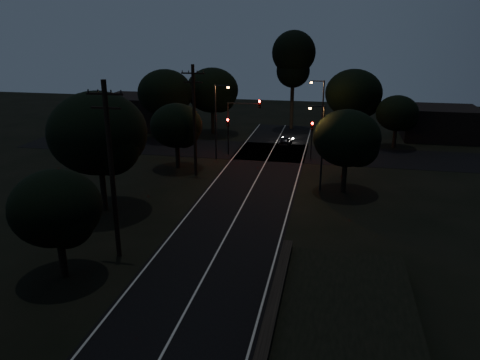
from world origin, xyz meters
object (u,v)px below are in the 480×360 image
at_px(utility_pole_far, 194,119).
at_px(car, 286,141).
at_px(signal_right, 312,133).
at_px(tall_pine, 293,59).
at_px(streetlight_a, 217,117).
at_px(streetlight_b, 321,110).
at_px(streetlight_c, 321,142).
at_px(signal_mast, 243,117).
at_px(utility_pole_mid, 111,169).
at_px(signal_left, 228,130).

distance_m(utility_pole_far, car, 16.15).
distance_m(utility_pole_far, signal_right, 13.53).
relative_size(tall_pine, streetlight_a, 1.65).
xyz_separation_m(streetlight_b, car, (-4.04, 1.54, -4.11)).
xyz_separation_m(streetlight_c, car, (-4.56, 15.54, -3.82)).
bearing_deg(tall_pine, streetlight_a, -110.36).
distance_m(signal_mast, streetlight_c, 13.28).
bearing_deg(signal_right, car, 120.95).
height_order(signal_right, signal_mast, signal_mast).
relative_size(utility_pole_far, tall_pine, 0.79).
bearing_deg(car, streetlight_b, 164.01).
height_order(utility_pole_mid, streetlight_b, utility_pole_mid).
relative_size(tall_pine, signal_left, 3.23).
xyz_separation_m(utility_pole_far, signal_mast, (3.09, 7.99, -1.15)).
xyz_separation_m(signal_right, streetlight_c, (1.23, -9.99, 1.51)).
relative_size(streetlight_b, streetlight_c, 1.07).
distance_m(streetlight_b, car, 5.96).
relative_size(signal_mast, streetlight_a, 0.78).
bearing_deg(streetlight_b, utility_pole_mid, -111.30).
height_order(signal_mast, streetlight_a, streetlight_a).
distance_m(signal_left, streetlight_b, 10.84).
bearing_deg(tall_pine, streetlight_b, -68.62).
distance_m(utility_pole_far, streetlight_a, 6.10).
xyz_separation_m(utility_pole_far, streetlight_b, (11.31, 12.00, -0.85)).
xyz_separation_m(signal_left, streetlight_a, (-0.71, -1.99, 1.80)).
height_order(utility_pole_mid, signal_mast, utility_pole_mid).
distance_m(signal_left, signal_mast, 2.26).
distance_m(utility_pole_mid, signal_left, 25.19).
bearing_deg(car, tall_pine, -83.49).
bearing_deg(streetlight_b, car, 159.14).
bearing_deg(utility_pole_mid, streetlight_b, 68.70).
distance_m(signal_right, signal_mast, 7.66).
xyz_separation_m(utility_pole_far, streetlight_c, (11.83, -2.00, -1.13)).
bearing_deg(tall_pine, car, -88.36).
bearing_deg(utility_pole_far, signal_right, 37.00).
xyz_separation_m(signal_mast, car, (4.19, 5.55, -3.81)).
height_order(signal_left, streetlight_b, streetlight_b).
bearing_deg(signal_left, streetlight_b, 22.05).
xyz_separation_m(streetlight_a, car, (6.58, 7.54, -4.11)).
height_order(signal_right, streetlight_b, streetlight_b).
bearing_deg(streetlight_a, streetlight_b, 29.48).
distance_m(utility_pole_mid, signal_right, 27.30).
xyz_separation_m(utility_pole_mid, signal_left, (1.40, 24.99, -2.90)).
height_order(streetlight_b, streetlight_c, streetlight_b).
bearing_deg(streetlight_c, tall_pine, 100.93).
height_order(streetlight_b, car, streetlight_b).
height_order(signal_left, streetlight_a, streetlight_a).
relative_size(signal_left, signal_right, 1.00).
xyz_separation_m(utility_pole_mid, car, (7.27, 30.54, -5.21)).
relative_size(utility_pole_mid, signal_left, 2.68).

